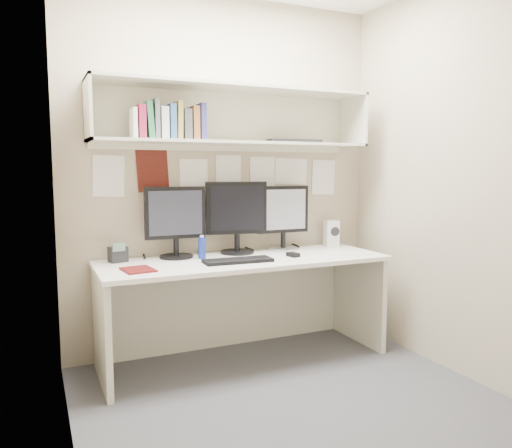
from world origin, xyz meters
name	(u,v)px	position (x,y,z in m)	size (l,w,h in m)	color
floor	(287,397)	(0.00, 0.00, 0.00)	(2.40, 2.00, 0.01)	#424246
wall_back	(226,175)	(0.00, 1.00, 1.30)	(2.40, 0.02, 2.60)	tan
wall_front	(411,182)	(0.00, -1.00, 1.30)	(2.40, 0.02, 2.60)	tan
wall_left	(62,179)	(-1.20, 0.00, 1.30)	(0.02, 2.00, 2.60)	tan
wall_right	(448,176)	(1.20, 0.00, 1.30)	(0.02, 2.00, 2.60)	tan
desk	(244,309)	(0.00, 0.65, 0.37)	(2.00, 0.70, 0.73)	white
overhead_hutch	(232,117)	(0.00, 0.86, 1.72)	(2.00, 0.38, 0.40)	beige
pinned_papers	(226,182)	(0.00, 0.99, 1.25)	(1.92, 0.01, 0.48)	white
monitor_left	(175,220)	(-0.43, 0.87, 1.00)	(0.43, 0.23, 0.50)	black
monitor_center	(237,215)	(0.03, 0.87, 1.01)	(0.45, 0.25, 0.53)	black
monitor_right	(283,215)	(0.41, 0.87, 1.00)	(0.42, 0.23, 0.49)	#A5A5AA
keyboard	(238,261)	(-0.10, 0.53, 0.74)	(0.46, 0.16, 0.02)	black
mouse	(293,255)	(0.34, 0.56, 0.74)	(0.06, 0.09, 0.03)	black
speaker	(331,233)	(0.85, 0.87, 0.83)	(0.12, 0.13, 0.21)	silver
blue_bottle	(202,248)	(-0.27, 0.76, 0.81)	(0.05, 0.05, 0.16)	navy
maroon_notebook	(138,270)	(-0.76, 0.52, 0.74)	(0.18, 0.21, 0.01)	#540F0E
desk_phone	(118,254)	(-0.82, 0.87, 0.78)	(0.13, 0.12, 0.14)	black
book_stack	(169,122)	(-0.48, 0.78, 1.65)	(0.48, 0.16, 0.26)	white
hutch_tray	(294,141)	(0.49, 0.83, 1.55)	(0.40, 0.15, 0.03)	black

